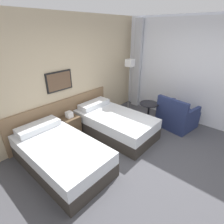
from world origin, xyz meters
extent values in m
plane|color=#47474C|center=(0.00, 0.00, 0.00)|extent=(16.00, 16.00, 0.00)
cube|color=#C6B28E|center=(0.00, 2.32, 1.35)|extent=(10.00, 0.06, 2.70)
cube|color=#846647|center=(-0.36, 2.27, 0.43)|extent=(2.76, 0.04, 0.86)
cube|color=black|center=(-0.36, 2.27, 1.31)|extent=(0.64, 0.03, 0.44)
cube|color=brown|center=(-0.36, 2.26, 1.31)|extent=(0.58, 0.01, 0.38)
cube|color=white|center=(2.36, -0.10, 1.35)|extent=(0.06, 4.79, 2.70)
cube|color=silver|center=(2.31, -0.10, 1.32)|extent=(0.03, 4.41, 2.64)
cube|color=#B7BAC1|center=(2.23, 1.94, 1.32)|extent=(0.10, 0.24, 2.64)
cube|color=#332D28|center=(-1.14, 1.28, 0.13)|extent=(1.05, 1.93, 0.27)
cube|color=silver|center=(-1.14, 1.28, 0.39)|extent=(1.04, 1.91, 0.24)
cube|color=silver|center=(-1.14, 2.01, 0.57)|extent=(0.84, 0.34, 0.13)
cube|color=#332D28|center=(0.41, 1.28, 0.13)|extent=(1.05, 1.93, 0.27)
cube|color=silver|center=(0.41, 1.28, 0.39)|extent=(1.04, 1.91, 0.24)
cube|color=silver|center=(0.41, 2.01, 0.57)|extent=(0.84, 0.34, 0.13)
cube|color=brown|center=(-0.36, 2.04, 0.24)|extent=(0.39, 0.35, 0.48)
cube|color=white|center=(-0.36, 2.04, 0.55)|extent=(0.14, 0.14, 0.14)
cylinder|color=#9E9993|center=(1.72, 1.85, 0.01)|extent=(0.24, 0.24, 0.02)
cylinder|color=#9E9993|center=(1.72, 1.85, 0.70)|extent=(0.02, 0.02, 1.37)
cube|color=white|center=(1.72, 1.85, 1.48)|extent=(0.21, 0.21, 0.20)
cylinder|color=black|center=(1.36, 0.92, 0.01)|extent=(0.33, 0.33, 0.01)
cylinder|color=black|center=(1.36, 0.92, 0.30)|extent=(0.05, 0.05, 0.57)
cylinder|color=black|center=(1.36, 0.92, 0.60)|extent=(0.50, 0.50, 0.02)
cube|color=navy|center=(1.77, 0.28, 0.21)|extent=(0.91, 0.93, 0.42)
cube|color=navy|center=(1.43, 0.33, 0.64)|extent=(0.23, 0.83, 0.43)
cube|color=navy|center=(1.71, -0.08, 0.51)|extent=(0.68, 0.19, 0.18)
cube|color=navy|center=(1.83, 0.64, 0.51)|extent=(0.68, 0.19, 0.18)
camera|label=1|loc=(-2.44, -1.13, 2.38)|focal=28.00mm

